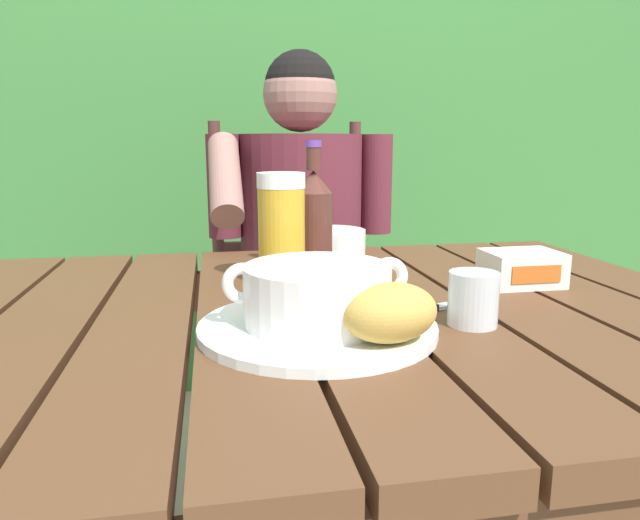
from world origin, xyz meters
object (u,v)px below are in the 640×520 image
(beer_glass, at_px, (282,229))
(diner_bowl, at_px, (330,244))
(serving_plate, at_px, (317,327))
(soup_bowl, at_px, (317,293))
(table_knife, at_px, (433,307))
(butter_tub, at_px, (521,268))
(water_glass_small, at_px, (473,299))
(person_eating, at_px, (302,246))
(beer_bottle, at_px, (313,220))
(chair_near_diner, at_px, (294,305))
(bread_roll, at_px, (390,312))

(beer_glass, distance_m, diner_bowl, 0.24)
(serving_plate, xyz_separation_m, soup_bowl, (0.00, 0.00, 0.04))
(beer_glass, distance_m, table_knife, 0.28)
(butter_tub, height_order, table_knife, butter_tub)
(water_glass_small, xyz_separation_m, table_knife, (-0.02, 0.07, -0.03))
(person_eating, relative_size, water_glass_small, 17.29)
(beer_bottle, height_order, diner_bowl, beer_bottle)
(chair_near_diner, bearing_deg, water_glass_small, -84.70)
(water_glass_small, xyz_separation_m, diner_bowl, (-0.09, 0.46, -0.01))
(beer_bottle, xyz_separation_m, diner_bowl, (0.06, 0.13, -0.07))
(person_eating, bearing_deg, table_knife, -84.38)
(serving_plate, bearing_deg, beer_bottle, 80.83)
(water_glass_small, xyz_separation_m, butter_tub, (0.17, 0.18, -0.01))
(serving_plate, distance_m, table_knife, 0.19)
(table_knife, bearing_deg, butter_tub, 29.33)
(soup_bowl, xyz_separation_m, diner_bowl, (0.11, 0.45, -0.02))
(bread_roll, relative_size, butter_tub, 1.14)
(beer_bottle, bearing_deg, diner_bowl, 66.38)
(serving_plate, bearing_deg, butter_tub, 24.91)
(serving_plate, xyz_separation_m, beer_glass, (-0.01, 0.25, 0.09))
(chair_near_diner, bearing_deg, soup_bowl, -96.22)
(person_eating, xyz_separation_m, table_knife, (0.07, -0.73, 0.04))
(person_eating, xyz_separation_m, soup_bowl, (-0.11, -0.79, 0.09))
(soup_bowl, bearing_deg, serving_plate, 0.00)
(person_eating, height_order, water_glass_small, person_eating)
(person_eating, distance_m, butter_tub, 0.68)
(person_eating, bearing_deg, chair_near_diner, 89.16)
(soup_bowl, bearing_deg, water_glass_small, -2.58)
(beer_bottle, bearing_deg, butter_tub, -25.26)
(butter_tub, bearing_deg, table_knife, -150.67)
(beer_glass, bearing_deg, person_eating, 77.67)
(chair_near_diner, distance_m, beer_bottle, 0.76)
(serving_plate, distance_m, soup_bowl, 0.04)
(chair_near_diner, relative_size, table_knife, 7.31)
(bread_roll, height_order, beer_glass, beer_glass)
(person_eating, bearing_deg, bread_roll, -92.44)
(serving_plate, xyz_separation_m, butter_tub, (0.37, 0.17, 0.02))
(chair_near_diner, xyz_separation_m, soup_bowl, (-0.11, -0.99, 0.31))
(bread_roll, distance_m, beer_glass, 0.34)
(chair_near_diner, relative_size, soup_bowl, 4.49)
(person_eating, height_order, butter_tub, person_eating)
(table_knife, bearing_deg, serving_plate, -160.37)
(person_eating, distance_m, beer_bottle, 0.49)
(chair_near_diner, height_order, person_eating, person_eating)
(chair_near_diner, relative_size, person_eating, 0.86)
(person_eating, distance_m, serving_plate, 0.80)
(person_eating, bearing_deg, soup_bowl, -97.56)
(serving_plate, relative_size, beer_bottle, 1.26)
(beer_glass, relative_size, table_knife, 1.29)
(beer_glass, height_order, table_knife, beer_glass)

